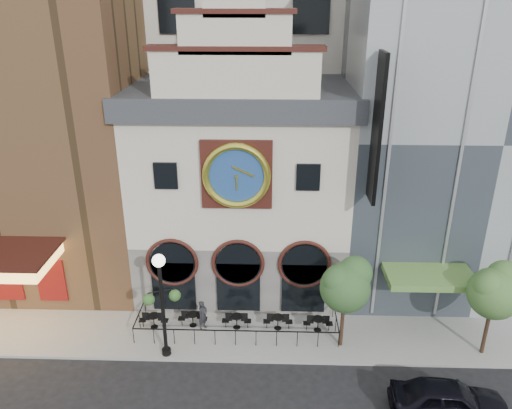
{
  "coord_description": "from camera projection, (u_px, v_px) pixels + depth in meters",
  "views": [
    {
      "loc": [
        1.71,
        -19.71,
        16.95
      ],
      "look_at": [
        0.91,
        6.0,
        6.05
      ],
      "focal_mm": 35.0,
      "sensor_mm": 36.0,
      "label": 1
    }
  ],
  "objects": [
    {
      "name": "ground",
      "position": [
        234.0,
        363.0,
        24.8
      ],
      "size": [
        120.0,
        120.0,
        0.0
      ],
      "primitive_type": "plane",
      "color": "black",
      "rests_on": "ground"
    },
    {
      "name": "car_right",
      "position": [
        449.0,
        400.0,
        21.42
      ],
      "size": [
        5.09,
        2.32,
        1.69
      ],
      "primitive_type": "imported",
      "rotation": [
        0.0,
        0.0,
        1.51
      ],
      "color": "black",
      "rests_on": "ground"
    },
    {
      "name": "tree_right",
      "position": [
        496.0,
        289.0,
        23.92
      ],
      "size": [
        2.63,
        2.53,
        5.06
      ],
      "color": "#382619",
      "rests_on": "sidewalk"
    },
    {
      "name": "theater_building",
      "position": [
        23.0,
        73.0,
        29.42
      ],
      "size": [
        14.0,
        15.6,
        25.0
      ],
      "color": "brown",
      "rests_on": "ground"
    },
    {
      "name": "bistro_0",
      "position": [
        154.0,
        320.0,
        27.04
      ],
      "size": [
        1.58,
        0.68,
        0.9
      ],
      "color": "black",
      "rests_on": "sidewalk"
    },
    {
      "name": "lamppost",
      "position": [
        162.0,
        295.0,
        23.83
      ],
      "size": [
        1.76,
        0.98,
        5.69
      ],
      "rotation": [
        0.0,
        0.0,
        0.33
      ],
      "color": "black",
      "rests_on": "sidewalk"
    },
    {
      "name": "cafe_railing",
      "position": [
        237.0,
        323.0,
        26.87
      ],
      "size": [
        10.6,
        2.6,
        0.9
      ],
      "primitive_type": null,
      "color": "black",
      "rests_on": "sidewalk"
    },
    {
      "name": "sidewalk",
      "position": [
        237.0,
        331.0,
        27.07
      ],
      "size": [
        44.0,
        5.0,
        0.15
      ],
      "primitive_type": "cube",
      "color": "gray",
      "rests_on": "ground"
    },
    {
      "name": "bistro_2",
      "position": [
        237.0,
        321.0,
        27.01
      ],
      "size": [
        1.58,
        0.68,
        0.9
      ],
      "color": "black",
      "rests_on": "sidewalk"
    },
    {
      "name": "tree_left",
      "position": [
        346.0,
        284.0,
        24.47
      ],
      "size": [
        2.59,
        2.5,
        4.99
      ],
      "color": "#382619",
      "rests_on": "sidewalk"
    },
    {
      "name": "bistro_3",
      "position": [
        278.0,
        321.0,
        26.94
      ],
      "size": [
        1.58,
        0.68,
        0.9
      ],
      "color": "black",
      "rests_on": "sidewalk"
    },
    {
      "name": "bistro_1",
      "position": [
        193.0,
        318.0,
        27.18
      ],
      "size": [
        1.58,
        0.68,
        0.9
      ],
      "color": "black",
      "rests_on": "sidewalk"
    },
    {
      "name": "pedestrian",
      "position": [
        203.0,
        315.0,
        26.79
      ],
      "size": [
        0.67,
        0.75,
        1.72
      ],
      "primitive_type": "imported",
      "rotation": [
        0.0,
        0.0,
        1.03
      ],
      "color": "black",
      "rests_on": "sidewalk"
    },
    {
      "name": "clock_building",
      "position": [
        242.0,
        182.0,
        29.39
      ],
      "size": [
        12.6,
        8.78,
        18.65
      ],
      "color": "#605E5B",
      "rests_on": "ground"
    },
    {
      "name": "bistro_4",
      "position": [
        318.0,
        323.0,
        26.8
      ],
      "size": [
        1.58,
        0.68,
        0.9
      ],
      "color": "black",
      "rests_on": "sidewalk"
    },
    {
      "name": "retail_building",
      "position": [
        461.0,
        118.0,
        29.66
      ],
      "size": [
        14.0,
        14.4,
        20.0
      ],
      "color": "gray",
      "rests_on": "ground"
    }
  ]
}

